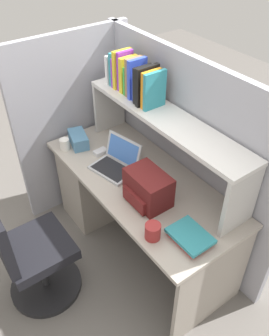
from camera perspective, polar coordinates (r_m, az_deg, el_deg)
ground_plane at (r=3.07m, az=0.77°, el=-12.08°), size 8.00×8.00×0.00m
desk at (r=3.00m, az=-3.58°, el=-2.48°), size 1.60×0.70×0.73m
cubicle_partition_rear at (r=2.71m, az=7.39°, el=2.11°), size 1.84×0.05×1.55m
cubicle_partition_left at (r=3.09m, az=-9.34°, el=6.96°), size 0.05×1.06×1.55m
overhead_hutch at (r=2.44m, az=4.80°, el=6.42°), size 1.44×0.28×0.45m
reference_books_on_shelf at (r=2.57m, az=-0.15°, el=14.19°), size 0.51×0.18×0.28m
laptop at (r=2.61m, az=-2.86°, el=0.91°), size 0.36×0.32×0.22m
backpack at (r=2.31m, az=2.07°, el=-3.25°), size 0.30×0.22×0.22m
computer_mouse at (r=2.78m, az=-5.46°, el=2.58°), size 0.07×0.11×0.03m
paper_cup at (r=2.86m, az=-11.06°, el=3.76°), size 0.08×0.08×0.09m
tissue_box at (r=2.88m, az=-8.93°, el=4.55°), size 0.24×0.17×0.10m
snack_canister at (r=2.13m, az=2.93°, el=-10.03°), size 0.10×0.10×0.10m
desk_book_stack at (r=2.16m, az=8.87°, el=-10.80°), size 0.25×0.19×0.05m
office_chair at (r=2.59m, az=-16.24°, el=-13.48°), size 0.52×0.52×0.93m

